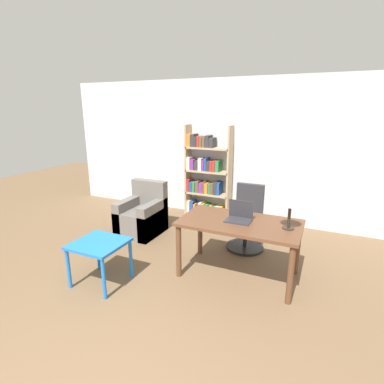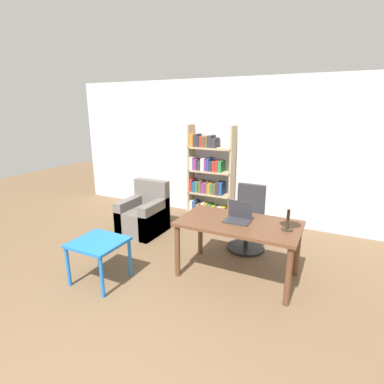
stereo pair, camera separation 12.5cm
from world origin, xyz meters
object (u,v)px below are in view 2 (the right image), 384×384
at_px(office_chair, 248,223).
at_px(side_table_blue, 98,247).
at_px(bookshelf, 208,179).
at_px(armchair, 144,216).
at_px(desk, 239,230).
at_px(laptop, 238,217).
at_px(table_lamp, 290,201).

xyz_separation_m(office_chair, side_table_blue, (-1.41, -1.77, 0.06)).
xyz_separation_m(office_chair, bookshelf, (-1.14, 1.06, 0.38)).
bearing_deg(armchair, bookshelf, 61.49).
distance_m(desk, office_chair, 0.91).
height_order(side_table_blue, bookshelf, bookshelf).
bearing_deg(desk, office_chair, 97.65).
bearing_deg(desk, laptop, 120.84).
xyz_separation_m(desk, office_chair, (-0.12, 0.87, -0.24)).
relative_size(laptop, side_table_blue, 0.52).
xyz_separation_m(table_lamp, side_table_blue, (-2.12, -0.91, -0.64)).
bearing_deg(armchair, table_lamp, -14.42).
relative_size(desk, bookshelf, 0.82).
relative_size(side_table_blue, armchair, 0.68).
xyz_separation_m(table_lamp, armchair, (-2.54, 0.65, -0.81)).
xyz_separation_m(desk, bookshelf, (-1.26, 1.93, 0.14)).
height_order(table_lamp, bookshelf, bookshelf).
bearing_deg(bookshelf, desk, -56.87).
height_order(laptop, table_lamp, table_lamp).
bearing_deg(laptop, bookshelf, 123.17).
relative_size(table_lamp, armchair, 0.50).
height_order(table_lamp, side_table_blue, table_lamp).
distance_m(desk, table_lamp, 0.75).
relative_size(desk, laptop, 4.75).
bearing_deg(desk, bookshelf, 123.13).
relative_size(office_chair, bookshelf, 0.55).
relative_size(desk, armchair, 1.69).
bearing_deg(armchair, laptop, -18.12).
bearing_deg(office_chair, table_lamp, -50.51).
distance_m(table_lamp, bookshelf, 2.68).
bearing_deg(armchair, office_chair, 6.44).
height_order(side_table_blue, armchair, armchair).
height_order(laptop, side_table_blue, laptop).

